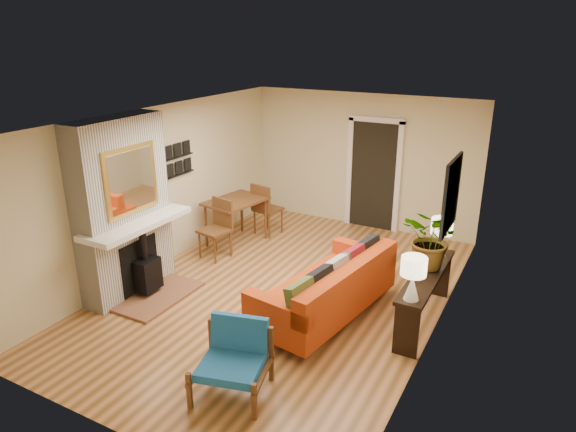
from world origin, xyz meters
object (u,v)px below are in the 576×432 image
sofa (330,289)px  blue_chair (235,354)px  lamp_near (413,273)px  houseplant (433,239)px  console_table (426,284)px  lamp_far (441,232)px  ottoman (353,268)px  dining_table (239,209)px

sofa → blue_chair: (-0.30, -1.87, 0.02)m
lamp_near → houseplant: 0.96m
blue_chair → lamp_near: 2.22m
console_table → houseplant: 0.59m
lamp_near → lamp_far: same height
ottoman → houseplant: bearing=-22.3°
lamp_near → dining_table: bearing=152.8°
sofa → blue_chair: sofa is taller
sofa → dining_table: 2.92m
lamp_near → console_table: bearing=90.0°
dining_table → houseplant: bearing=-14.1°
lamp_far → console_table: bearing=-90.0°
console_table → houseplant: size_ratio=2.26×
dining_table → lamp_near: 4.11m
blue_chair → lamp_far: (1.47, 2.97, 0.64)m
houseplant → ottoman: bearing=157.7°
ottoman → dining_table: bearing=170.5°
sofa → houseplant: 1.51m
blue_chair → houseplant: 2.97m
console_table → ottoman: bearing=151.0°
ottoman → lamp_near: bearing=-49.0°
dining_table → lamp_near: size_ratio=3.55×
lamp_near → lamp_far: (0.00, 1.44, 0.00)m
sofa → ottoman: 1.16m
ottoman → lamp_far: size_ratio=1.32×
sofa → blue_chair: bearing=-99.0°
dining_table → houseplant: 3.77m
sofa → dining_table: size_ratio=1.26×
ottoman → console_table: 1.51m
blue_chair → dining_table: (-2.17, 3.40, 0.24)m
lamp_near → houseplant: size_ratio=0.66×
sofa → blue_chair: size_ratio=2.67×
ottoman → houseplant: size_ratio=0.87×
houseplant → lamp_near: bearing=-89.4°
console_table → houseplant: (-0.01, 0.19, 0.56)m
dining_table → lamp_near: lamp_near is taller
console_table → lamp_far: (0.00, 0.67, 0.49)m
dining_table → lamp_far: 3.69m
console_table → sofa: bearing=-160.1°
lamp_far → houseplant: 0.49m
sofa → dining_table: bearing=148.3°
blue_chair → lamp_near: lamp_near is taller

